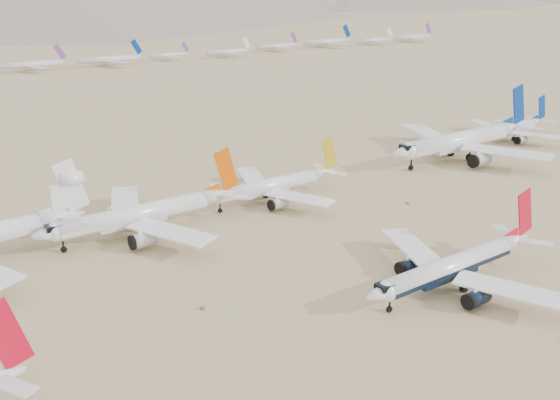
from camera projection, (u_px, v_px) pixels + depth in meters
name	position (u px, v px, depth m)	size (l,w,h in m)	color
ground	(388.00, 292.00, 113.42)	(7000.00, 7000.00, 0.00)	#967E57
main_airliner	(456.00, 265.00, 114.64)	(42.86, 41.87, 15.13)	white
row2_navy_widebody	(463.00, 140.00, 196.88)	(58.99, 57.69, 20.99)	white
row2_gold_tail	(273.00, 185.00, 159.58)	(40.07, 39.19, 14.27)	white
row2_orange_tail	(144.00, 214.00, 138.56)	(46.24, 45.23, 16.49)	white
row2_blue_far	(510.00, 129.00, 220.59)	(39.53, 38.65, 14.05)	white
distant_storage_row	(84.00, 61.00, 401.84)	(668.75, 56.75, 15.76)	silver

